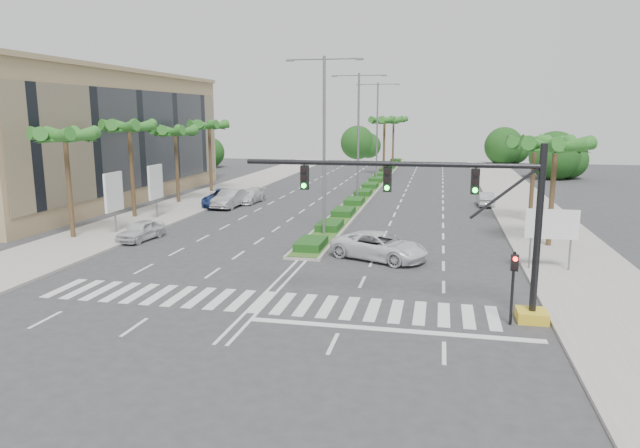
# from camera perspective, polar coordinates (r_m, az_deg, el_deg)

# --- Properties ---
(ground) EXTENTS (160.00, 160.00, 0.00)m
(ground) POSITION_cam_1_polar(r_m,az_deg,el_deg) (25.95, -5.84, -7.77)
(ground) COLOR #333335
(ground) RESTS_ON ground
(footpath_right) EXTENTS (6.00, 120.00, 0.15)m
(footpath_right) POSITION_cam_1_polar(r_m,az_deg,el_deg) (44.80, 21.45, -0.41)
(footpath_right) COLOR gray
(footpath_right) RESTS_ON ground
(footpath_left) EXTENTS (6.00, 120.00, 0.15)m
(footpath_left) POSITION_cam_1_polar(r_m,az_deg,el_deg) (49.70, -15.60, 1.00)
(footpath_left) COLOR gray
(footpath_left) RESTS_ON ground
(median) EXTENTS (2.20, 75.00, 0.20)m
(median) POSITION_cam_1_polar(r_m,az_deg,el_deg) (69.29, 5.54, 4.08)
(median) COLOR gray
(median) RESTS_ON ground
(median_grass) EXTENTS (1.80, 75.00, 0.04)m
(median_grass) POSITION_cam_1_polar(r_m,az_deg,el_deg) (69.28, 5.54, 4.18)
(median_grass) COLOR #2A501B
(median_grass) RESTS_ON median
(building) EXTENTS (12.00, 36.00, 12.00)m
(building) POSITION_cam_1_polar(r_m,az_deg,el_deg) (59.78, -22.53, 7.90)
(building) COLOR tan
(building) RESTS_ON ground
(signal_gantry) EXTENTS (12.60, 1.20, 7.20)m
(signal_gantry) POSITION_cam_1_polar(r_m,az_deg,el_deg) (23.93, 15.65, -1.14)
(signal_gantry) COLOR gold
(signal_gantry) RESTS_ON ground
(pedestrian_signal) EXTENTS (0.28, 0.36, 3.00)m
(pedestrian_signal) POSITION_cam_1_polar(r_m,az_deg,el_deg) (23.74, 18.79, -4.94)
(pedestrian_signal) COLOR black
(pedestrian_signal) RESTS_ON ground
(direction_sign) EXTENTS (2.70, 0.11, 3.40)m
(direction_sign) POSITION_cam_1_polar(r_m,az_deg,el_deg) (32.45, 22.17, -0.26)
(direction_sign) COLOR slate
(direction_sign) RESTS_ON ground
(billboard_near) EXTENTS (0.18, 2.10, 4.35)m
(billboard_near) POSITION_cam_1_polar(r_m,az_deg,el_deg) (42.06, -19.94, 2.98)
(billboard_near) COLOR slate
(billboard_near) RESTS_ON ground
(billboard_far) EXTENTS (0.18, 2.10, 4.35)m
(billboard_far) POSITION_cam_1_polar(r_m,az_deg,el_deg) (47.22, -16.13, 4.01)
(billboard_far) COLOR slate
(billboard_far) RESTS_ON ground
(palm_left_near) EXTENTS (4.57, 4.68, 7.55)m
(palm_left_near) POSITION_cam_1_polar(r_m,az_deg,el_deg) (41.21, -24.13, 7.75)
(palm_left_near) COLOR brown
(palm_left_near) RESTS_ON ground
(palm_left_mid) EXTENTS (4.57, 4.68, 7.95)m
(palm_left_mid) POSITION_cam_1_polar(r_m,az_deg,el_deg) (47.91, -18.53, 8.91)
(palm_left_mid) COLOR brown
(palm_left_mid) RESTS_ON ground
(palm_left_far) EXTENTS (4.57, 4.68, 7.35)m
(palm_left_far) POSITION_cam_1_polar(r_m,az_deg,el_deg) (54.98, -14.27, 8.72)
(palm_left_far) COLOR brown
(palm_left_far) RESTS_ON ground
(palm_left_end) EXTENTS (4.57, 4.68, 7.75)m
(palm_left_end) POSITION_cam_1_polar(r_m,az_deg,el_deg) (62.26, -11.02, 9.43)
(palm_left_end) COLOR brown
(palm_left_end) RESTS_ON ground
(palm_right_near) EXTENTS (4.57, 4.68, 7.05)m
(palm_right_near) POSITION_cam_1_polar(r_m,az_deg,el_deg) (38.07, 22.50, 6.96)
(palm_right_near) COLOR brown
(palm_right_near) RESTS_ON ground
(palm_right_far) EXTENTS (4.57, 4.68, 6.75)m
(palm_right_far) POSITION_cam_1_polar(r_m,az_deg,el_deg) (45.96, 20.70, 7.26)
(palm_right_far) COLOR brown
(palm_right_far) RESTS_ON ground
(palm_median_a) EXTENTS (4.57, 4.68, 8.05)m
(palm_median_a) POSITION_cam_1_polar(r_m,az_deg,el_deg) (78.76, 6.47, 10.04)
(palm_median_a) COLOR brown
(palm_median_a) RESTS_ON ground
(palm_median_b) EXTENTS (4.57, 4.68, 8.05)m
(palm_median_b) POSITION_cam_1_polar(r_m,az_deg,el_deg) (93.70, 7.37, 10.15)
(palm_median_b) COLOR brown
(palm_median_b) RESTS_ON ground
(streetlight_near) EXTENTS (5.10, 0.25, 12.00)m
(streetlight_near) POSITION_cam_1_polar(r_m,az_deg,el_deg) (38.18, 0.42, 8.69)
(streetlight_near) COLOR slate
(streetlight_near) RESTS_ON ground
(streetlight_mid) EXTENTS (5.10, 0.25, 12.00)m
(streetlight_mid) POSITION_cam_1_polar(r_m,az_deg,el_deg) (53.94, 3.85, 9.32)
(streetlight_mid) COLOR slate
(streetlight_mid) RESTS_ON ground
(streetlight_far) EXTENTS (5.10, 0.25, 12.00)m
(streetlight_far) POSITION_cam_1_polar(r_m,az_deg,el_deg) (69.81, 5.74, 9.65)
(streetlight_far) COLOR slate
(streetlight_far) RESTS_ON ground
(car_parked_a) EXTENTS (2.04, 4.06, 1.33)m
(car_parked_a) POSITION_cam_1_polar(r_m,az_deg,el_deg) (39.87, -17.47, -0.62)
(car_parked_a) COLOR silver
(car_parked_a) RESTS_ON ground
(car_parked_b) EXTENTS (2.00, 5.00, 1.62)m
(car_parked_b) POSITION_cam_1_polar(r_m,az_deg,el_deg) (52.15, -9.00, 2.54)
(car_parked_b) COLOR #ACACB1
(car_parked_b) RESTS_ON ground
(car_parked_c) EXTENTS (3.06, 5.87, 1.58)m
(car_parked_c) POSITION_cam_1_polar(r_m,az_deg,el_deg) (52.91, -9.74, 2.61)
(car_parked_c) COLOR navy
(car_parked_c) RESTS_ON ground
(car_parked_d) EXTENTS (2.19, 4.58, 1.29)m
(car_parked_d) POSITION_cam_1_polar(r_m,az_deg,el_deg) (54.62, -7.04, 2.79)
(car_parked_d) COLOR silver
(car_parked_d) RESTS_ON ground
(car_crossing) EXTENTS (6.24, 4.68, 1.58)m
(car_crossing) POSITION_cam_1_polar(r_m,az_deg,el_deg) (33.17, 5.99, -2.22)
(car_crossing) COLOR silver
(car_crossing) RESTS_ON ground
(car_right) EXTENTS (1.45, 3.91, 1.28)m
(car_right) POSITION_cam_1_polar(r_m,az_deg,el_deg) (54.46, 16.22, 2.41)
(car_right) COLOR silver
(car_right) RESTS_ON ground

